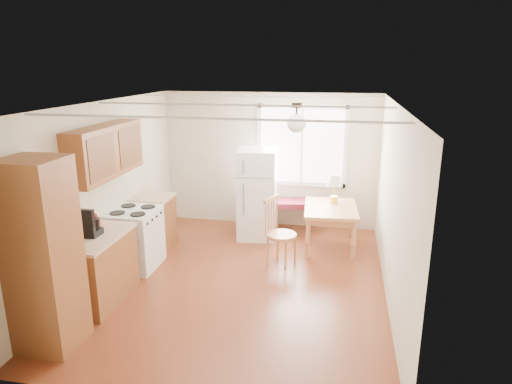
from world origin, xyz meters
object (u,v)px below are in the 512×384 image
(refrigerator, at_px, (257,194))
(dining_table, at_px, (330,213))
(bench, at_px, (280,204))
(chair, at_px, (276,226))

(refrigerator, height_order, dining_table, refrigerator)
(refrigerator, xyz_separation_m, dining_table, (1.29, -0.25, -0.19))
(bench, relative_size, dining_table, 1.12)
(bench, xyz_separation_m, dining_table, (0.94, -0.63, 0.09))
(bench, height_order, dining_table, dining_table)
(chair, bearing_deg, refrigerator, 137.14)
(refrigerator, relative_size, dining_table, 1.34)
(refrigerator, relative_size, chair, 1.52)
(dining_table, height_order, chair, chair)
(refrigerator, bearing_deg, bench, 42.03)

